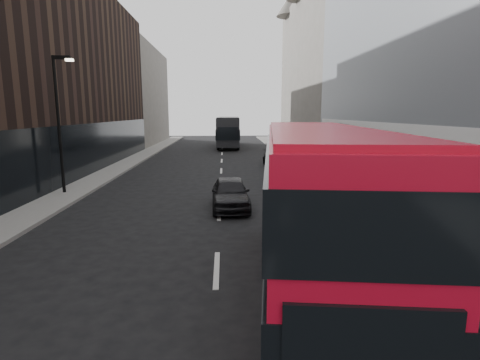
{
  "coord_description": "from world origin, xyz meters",
  "views": [
    {
      "loc": [
        0.24,
        -1.88,
        4.32
      ],
      "look_at": [
        0.66,
        8.22,
        2.5
      ],
      "focal_mm": 28.0,
      "sensor_mm": 36.0,
      "label": 1
    }
  ],
  "objects": [
    {
      "name": "sidewalk_right",
      "position": [
        7.5,
        25.0,
        0.07
      ],
      "size": [
        3.0,
        80.0,
        0.15
      ],
      "primitive_type": "cube",
      "color": "slate",
      "rests_on": "ground"
    },
    {
      "name": "sidewalk_left",
      "position": [
        -8.0,
        25.0,
        0.07
      ],
      "size": [
        2.0,
        80.0,
        0.15
      ],
      "primitive_type": "cube",
      "color": "slate",
      "rests_on": "ground"
    },
    {
      "name": "building_modern_block",
      "position": [
        11.47,
        21.0,
        9.9
      ],
      "size": [
        5.03,
        22.0,
        20.0
      ],
      "color": "#9EA4A9",
      "rests_on": "ground"
    },
    {
      "name": "building_victorian",
      "position": [
        11.38,
        44.0,
        9.66
      ],
      "size": [
        6.5,
        24.0,
        21.0
      ],
      "color": "#646058",
      "rests_on": "ground"
    },
    {
      "name": "building_left_mid",
      "position": [
        -11.5,
        30.0,
        7.0
      ],
      "size": [
        5.0,
        24.0,
        14.0
      ],
      "primitive_type": "cube",
      "color": "black",
      "rests_on": "ground"
    },
    {
      "name": "building_left_far",
      "position": [
        -11.5,
        52.0,
        6.5
      ],
      "size": [
        5.0,
        20.0,
        13.0
      ],
      "primitive_type": "cube",
      "color": "#646058",
      "rests_on": "ground"
    },
    {
      "name": "street_lamp",
      "position": [
        -8.22,
        18.0,
        4.18
      ],
      "size": [
        1.06,
        0.22,
        7.0
      ],
      "color": "black",
      "rests_on": "sidewalk_left"
    },
    {
      "name": "red_bus",
      "position": [
        2.38,
        6.58,
        2.22
      ],
      "size": [
        3.51,
        10.07,
        4.0
      ],
      "rotation": [
        0.0,
        0.0,
        -0.12
      ],
      "color": "#B70B21",
      "rests_on": "ground"
    },
    {
      "name": "grey_bus",
      "position": [
        0.8,
        45.86,
        2.03
      ],
      "size": [
        3.06,
        11.8,
        3.78
      ],
      "rotation": [
        0.0,
        0.0,
        -0.03
      ],
      "color": "black",
      "rests_on": "ground"
    },
    {
      "name": "car_a",
      "position": [
        0.5,
        14.86,
        0.71
      ],
      "size": [
        1.79,
        4.21,
        1.42
      ],
      "primitive_type": "imported",
      "rotation": [
        0.0,
        0.0,
        0.03
      ],
      "color": "black",
      "rests_on": "ground"
    },
    {
      "name": "car_b",
      "position": [
        3.94,
        21.54,
        0.63
      ],
      "size": [
        1.4,
        3.84,
        1.26
      ],
      "primitive_type": "imported",
      "rotation": [
        0.0,
        0.0,
        -0.02
      ],
      "color": "gray",
      "rests_on": "ground"
    },
    {
      "name": "car_c",
      "position": [
        4.38,
        27.72,
        0.66
      ],
      "size": [
        1.89,
        4.56,
        1.32
      ],
      "primitive_type": "imported",
      "rotation": [
        0.0,
        0.0,
        -0.01
      ],
      "color": "black",
      "rests_on": "ground"
    }
  ]
}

